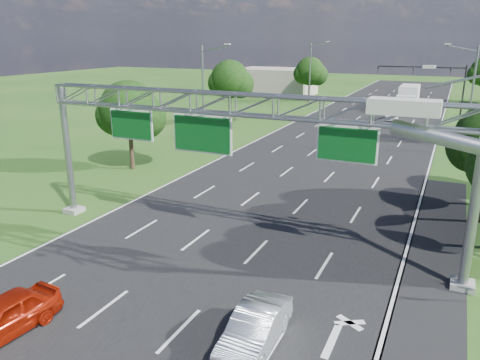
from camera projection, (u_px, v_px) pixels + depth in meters
The scene contains 18 objects.
ground at pixel (319, 164), 40.99m from camera, with size 220.00×220.00×0.00m, color #214C17.
road at pixel (319, 164), 40.99m from camera, with size 18.00×180.00×0.02m, color black.
road_flare at pixel (433, 263), 23.00m from camera, with size 3.00×30.00×0.02m, color black.
sign_gantry at pixel (234, 116), 23.21m from camera, with size 23.50×1.00×9.56m.
traffic_signal at pixel (438, 78), 66.90m from camera, with size 12.21×0.24×7.00m.
streetlight_l_near at pixel (205, 94), 43.89m from camera, with size 2.97×0.22×10.16m.
streetlight_l_far at pixel (311, 71), 74.30m from camera, with size 2.97×0.22×10.16m.
streetlight_r_mid at pixel (469, 94), 43.53m from camera, with size 2.97×0.22×10.16m.
tree_verge_la at pixel (130, 113), 38.27m from camera, with size 5.76×4.80×7.40m.
tree_verge_lb at pixel (230, 81), 58.86m from camera, with size 5.76×4.80×8.06m.
tree_verge_lc at pixel (310, 73), 79.50m from camera, with size 5.76×4.80×7.62m.
building_left at pixel (276, 82), 90.78m from camera, with size 14.00×10.00×5.00m, color #A39789.
red_coupe at pixel (2, 317), 17.26m from camera, with size 1.78×4.42×1.51m, color #941706.
silver_sedan at pixel (255, 329), 16.60m from camera, with size 1.51×4.33×1.43m, color silver.
car_queue_a at pixel (375, 107), 70.98m from camera, with size 1.68×4.14×1.20m, color beige.
car_queue_b at pixel (396, 105), 73.10m from camera, with size 2.01×4.36×1.21m, color black.
car_queue_d at pixel (392, 115), 62.68m from camera, with size 1.49×4.28×1.41m, color silver.
box_truck at pixel (408, 98), 72.13m from camera, with size 2.89×9.45×3.57m.
Camera 1 is at (10.27, -8.89, 10.62)m, focal length 35.00 mm.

